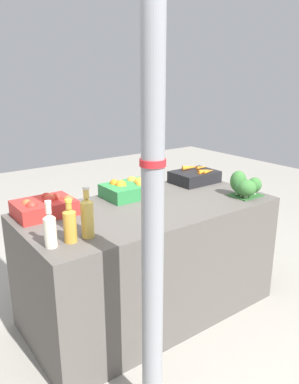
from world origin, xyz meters
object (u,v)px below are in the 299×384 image
at_px(orange_crate, 130,189).
at_px(juice_bottle_cloudy, 50,229).
at_px(juice_bottle_golden, 87,216).
at_px(juice_bottle_amber, 70,224).
at_px(carrot_crate, 195,176).
at_px(apple_crate, 45,206).
at_px(broccoli_pile, 244,186).
at_px(support_pole, 153,169).

relative_size(orange_crate, juice_bottle_cloudy, 1.45).
relative_size(juice_bottle_cloudy, juice_bottle_golden, 0.87).
bearing_deg(orange_crate, juice_bottle_golden, -141.33).
bearing_deg(juice_bottle_amber, orange_crate, 34.28).
distance_m(carrot_crate, juice_bottle_cloudy, 1.55).
bearing_deg(apple_crate, carrot_crate, 0.10).
xyz_separation_m(apple_crate, orange_crate, (0.66, 0.01, 0.00)).
bearing_deg(broccoli_pile, juice_bottle_golden, 178.66).
bearing_deg(apple_crate, juice_bottle_cloudy, -108.38).
height_order(juice_bottle_amber, juice_bottle_golden, juice_bottle_golden).
relative_size(carrot_crate, juice_bottle_cloudy, 1.45).
distance_m(carrot_crate, juice_bottle_amber, 1.45).
relative_size(broccoli_pile, juice_bottle_amber, 1.01).
bearing_deg(broccoli_pile, carrot_crate, 92.44).
distance_m(support_pole, apple_crate, 1.11).
xyz_separation_m(apple_crate, juice_bottle_golden, (0.06, -0.48, 0.06)).
relative_size(carrot_crate, broccoli_pile, 1.53).
bearing_deg(apple_crate, juice_bottle_golden, -83.18).
distance_m(juice_bottle_cloudy, juice_bottle_amber, 0.11).
distance_m(apple_crate, carrot_crate, 1.32).
height_order(carrot_crate, juice_bottle_amber, juice_bottle_amber).
distance_m(carrot_crate, juice_bottle_golden, 1.35).
height_order(apple_crate, juice_bottle_amber, juice_bottle_amber).
xyz_separation_m(carrot_crate, juice_bottle_cloudy, (-1.48, -0.48, 0.05)).
bearing_deg(juice_bottle_amber, juice_bottle_golden, 0.00).
height_order(apple_crate, juice_bottle_golden, juice_bottle_golden).
bearing_deg(juice_bottle_amber, support_pole, -73.90).
bearing_deg(broccoli_pile, apple_crate, 159.14).
bearing_deg(juice_bottle_golden, juice_bottle_amber, -180.00).
relative_size(support_pole, broccoli_pile, 10.86).
bearing_deg(support_pole, juice_bottle_amber, 106.10).
height_order(orange_crate, juice_bottle_amber, juice_bottle_amber).
relative_size(support_pole, carrot_crate, 7.11).
relative_size(carrot_crate, juice_bottle_golden, 1.27).
distance_m(support_pole, broccoli_pile, 1.39).
xyz_separation_m(apple_crate, carrot_crate, (1.32, 0.00, -0.01)).
bearing_deg(juice_bottle_golden, carrot_crate, 20.96).
relative_size(apple_crate, juice_bottle_cloudy, 1.45).
distance_m(orange_crate, broccoli_pile, 0.85).
bearing_deg(orange_crate, juice_bottle_amber, -145.72).
xyz_separation_m(orange_crate, carrot_crate, (0.65, -0.00, -0.01)).
height_order(support_pole, apple_crate, support_pole).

